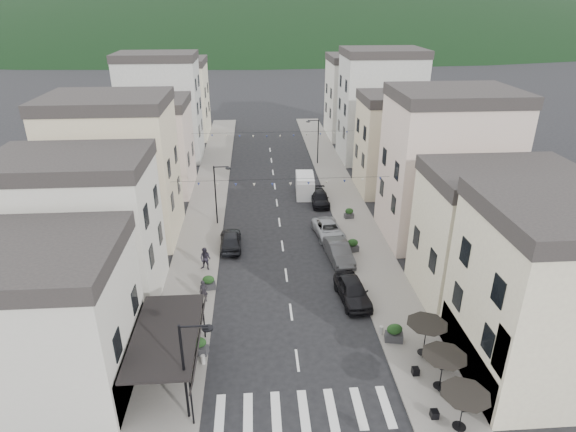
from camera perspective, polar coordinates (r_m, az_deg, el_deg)
The scene contains 28 objects.
sidewalk_left at distance 53.36m, azimuth -9.46°, elevation 1.81°, with size 4.00×76.00×0.12m, color slate.
sidewalk_right at distance 53.98m, azimuth 6.60°, elevation 2.26°, with size 4.00×76.00×0.12m, color slate.
hill_backdrop at distance 317.75m, azimuth -3.93°, elevation 20.71°, with size 640.00×360.00×70.00m, color black.
boutique_building at distance 30.49m, azimuth -29.75°, elevation -11.53°, with size 12.00×8.00×8.00m, color beige.
bistro_building at distance 30.95m, azimuth 29.74°, elevation -8.76°, with size 10.00×8.00×10.00m, color beige.
boutique_awning at distance 28.43m, azimuth -13.80°, elevation -13.55°, with size 3.77×7.50×3.28m.
buildings_row_left at distance 57.96m, azimuth -16.41°, elevation 9.30°, with size 10.20×54.16×14.00m.
buildings_row_right at distance 57.94m, azimuth 13.01°, elevation 9.87°, with size 10.20×54.16×14.50m.
cafe_terrace at distance 28.55m, azimuth 17.98°, elevation -15.89°, with size 2.50×8.10×2.53m.
streetlamp_left_near at distance 25.54m, azimuth -11.68°, elevation -16.66°, with size 1.70×0.56×6.00m.
streetlamp_left_far at distance 46.31m, azimuth -8.28°, elevation 3.19°, with size 1.70×0.56×6.00m.
streetlamp_right_far at distance 63.81m, azimuth 3.34°, elevation 9.33°, with size 1.70×0.56×6.00m.
bollards at distance 30.16m, azimuth 1.20°, elevation -16.75°, with size 11.66×10.26×0.60m.
bunting_near at distance 41.80m, azimuth -0.78°, elevation 3.95°, with size 19.00×0.28×0.62m.
bunting_far at distance 57.05m, azimuth -1.74°, elevation 9.56°, with size 19.00×0.28×0.62m.
parked_car_a at distance 35.78m, azimuth 7.67°, elevation -8.75°, with size 1.96×4.86×1.66m, color black.
parked_car_b at distance 40.81m, azimuth 6.06°, elevation -4.24°, with size 1.67×4.80×1.58m, color #37373A.
parked_car_c at distance 44.72m, azimuth 4.82°, elevation -1.63°, with size 2.31×5.02×1.39m, color #989AA0.
parked_car_d at distance 51.85m, azimuth 3.78°, elevation 2.13°, with size 1.84×4.53×1.31m, color black.
parked_car_e at distance 42.87m, azimuth -6.83°, elevation -2.81°, with size 1.85×4.59×1.56m, color black.
delivery_van at distance 54.19m, azimuth 2.02°, elevation 3.76°, with size 2.26×5.06×2.37m.
pedestrian_a at distance 35.65m, azimuth -9.97°, elevation -8.78°, with size 0.62×0.41×1.70m, color black.
pedestrian_b at distance 39.50m, azimuth -9.76°, elevation -5.02°, with size 0.94×0.73×1.94m, color #221F29.
planter_la at distance 31.24m, azimuth -10.47°, elevation -14.90°, with size 1.15×0.80×1.17m.
planter_lb at distance 37.15m, azimuth -9.39°, elevation -7.79°, with size 1.10×0.72×1.14m.
planter_ra at distance 32.38m, azimuth 12.48°, elevation -13.37°, with size 1.24×0.84×1.27m.
planter_rb at distance 42.17m, azimuth 7.65°, elevation -3.48°, with size 1.17×0.82×1.19m.
planter_rc at distance 48.51m, azimuth 7.25°, elevation 0.32°, with size 1.00×0.63×1.05m.
Camera 1 is at (-2.22, -17.10, 20.27)m, focal length 30.00 mm.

